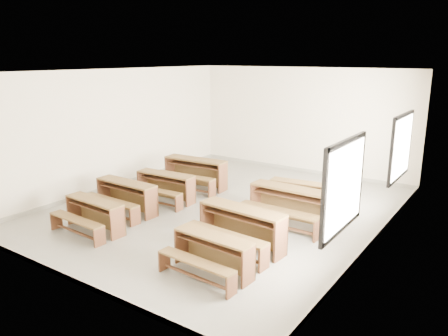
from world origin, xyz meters
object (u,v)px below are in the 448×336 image
Objects in this scene: desk_set_1 at (125,195)px; desk_set_2 at (165,185)px; desk_set_4 at (212,252)px; desk_set_5 at (240,225)px; desk_set_6 at (289,203)px; desk_set_3 at (194,171)px; desk_set_7 at (300,194)px; desk_set_0 at (93,213)px.

desk_set_2 is (0.19, 1.14, -0.02)m from desk_set_1.
desk_set_4 is 1.11m from desk_set_5.
desk_set_2 is 0.90× the size of desk_set_6.
desk_set_3 is 3.47m from desk_set_6.
desk_set_1 is 4.07m from desk_set_7.
desk_set_3 is at bearing 144.23° from desk_set_5.
desk_set_1 is 3.59m from desk_set_4.
desk_set_7 is (-0.20, 0.97, -0.08)m from desk_set_6.
desk_set_6 is at bearing 2.78° from desk_set_2.
desk_set_0 is at bearing -91.23° from desk_set_2.
desk_set_5 is 1.17× the size of desk_set_7.
desk_set_3 reaches higher than desk_set_2.
desk_set_4 is (3.37, -1.23, -0.04)m from desk_set_1.
desk_set_3 is 3.14m from desk_set_7.
desk_set_1 is 1.09× the size of desk_set_4.
desk_set_1 reaches higher than desk_set_0.
desk_set_1 is 0.91× the size of desk_set_6.
desk_set_2 is 3.30m from desk_set_5.
desk_set_6 reaches higher than desk_set_4.
desk_set_0 reaches higher than desk_set_7.
desk_set_7 reaches higher than desk_set_4.
desk_set_4 is at bearing -94.74° from desk_set_7.
desk_set_2 is 3.97m from desk_set_4.
desk_set_6 is at bearing -85.20° from desk_set_7.
desk_set_7 is at bearing 93.73° from desk_set_5.
desk_set_2 is 0.89× the size of desk_set_5.
desk_set_0 is 3.12m from desk_set_5.
desk_set_1 reaches higher than desk_set_2.
desk_set_3 is at bearing 88.81° from desk_set_1.
desk_set_3 reaches higher than desk_set_4.
desk_set_7 is (3.14, 0.02, -0.09)m from desk_set_3.
desk_set_6 is (0.07, 2.73, 0.08)m from desk_set_4.
desk_set_0 is at bearing -157.24° from desk_set_5.
desk_set_6 is (3.15, 2.65, 0.08)m from desk_set_0.
desk_set_4 is at bearing 1.07° from desk_set_0.
desk_set_1 is at bearing 163.05° from desk_set_4.
desk_set_3 is 1.24× the size of desk_set_4.
desk_set_0 is at bearing -135.98° from desk_set_7.
desk_set_0 is at bearing -139.39° from desk_set_6.
desk_set_1 is at bearing -149.37° from desk_set_7.
desk_set_5 is (3.23, -0.14, 0.03)m from desk_set_1.
desk_set_1 is 1.16m from desk_set_2.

